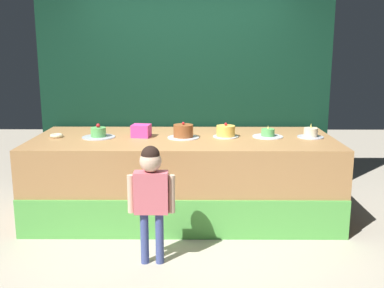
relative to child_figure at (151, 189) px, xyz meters
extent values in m
plane|color=#BCB29E|center=(0.24, 0.50, -0.67)|extent=(12.00, 12.00, 0.00)
cube|color=#B27F4C|center=(0.24, 1.16, -0.23)|extent=(3.23, 1.33, 0.88)
cube|color=#59B24C|center=(0.24, 0.49, -0.47)|extent=(3.23, 0.02, 0.39)
cube|color=black|center=(0.24, 1.92, 0.91)|extent=(3.54, 0.08, 3.15)
cylinder|color=#3F4C8C|center=(-0.06, 0.00, -0.44)|extent=(0.07, 0.07, 0.46)
cylinder|color=#3F4C8C|center=(0.06, 0.00, -0.44)|extent=(0.07, 0.07, 0.46)
cube|color=#D86672|center=(0.00, 0.00, -0.03)|extent=(0.29, 0.13, 0.36)
cylinder|color=beige|center=(-0.17, 0.00, -0.05)|extent=(0.06, 0.06, 0.33)
cylinder|color=beige|center=(0.17, 0.00, -0.05)|extent=(0.06, 0.06, 0.33)
sphere|color=beige|center=(0.00, 0.00, 0.24)|extent=(0.18, 0.18, 0.18)
sphere|color=black|center=(0.00, 0.00, 0.29)|extent=(0.16, 0.16, 0.16)
cube|color=#F2409E|center=(-0.21, 1.18, 0.28)|extent=(0.21, 0.20, 0.14)
torus|color=beige|center=(-1.13, 1.15, 0.23)|extent=(0.14, 0.14, 0.04)
cylinder|color=silver|center=(-0.67, 1.14, 0.21)|extent=(0.36, 0.36, 0.01)
cylinder|color=#59B259|center=(-0.67, 1.14, 0.27)|extent=(0.16, 0.16, 0.10)
sphere|color=red|center=(-0.67, 1.14, 0.34)|extent=(0.04, 0.04, 0.04)
cylinder|color=silver|center=(0.24, 1.13, 0.21)|extent=(0.34, 0.34, 0.01)
cylinder|color=brown|center=(0.24, 1.13, 0.29)|extent=(0.21, 0.21, 0.13)
sphere|color=red|center=(0.24, 1.13, 0.37)|extent=(0.03, 0.03, 0.03)
cylinder|color=silver|center=(0.70, 1.18, 0.21)|extent=(0.27, 0.27, 0.01)
cylinder|color=#F2BF4C|center=(0.70, 1.18, 0.28)|extent=(0.20, 0.20, 0.11)
sphere|color=red|center=(0.70, 1.18, 0.35)|extent=(0.03, 0.03, 0.03)
cylinder|color=silver|center=(1.16, 1.19, 0.21)|extent=(0.33, 0.33, 0.01)
cylinder|color=#59B259|center=(1.16, 1.19, 0.26)|extent=(0.14, 0.14, 0.08)
cone|color=#F2E566|center=(1.16, 1.19, 0.32)|extent=(0.02, 0.02, 0.04)
cylinder|color=silver|center=(1.61, 1.17, 0.21)|extent=(0.28, 0.28, 0.01)
cylinder|color=beige|center=(1.61, 1.17, 0.26)|extent=(0.15, 0.15, 0.09)
cone|color=#F2E566|center=(1.61, 1.17, 0.34)|extent=(0.02, 0.02, 0.05)
camera|label=1|loc=(0.36, -3.56, 1.15)|focal=41.75mm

